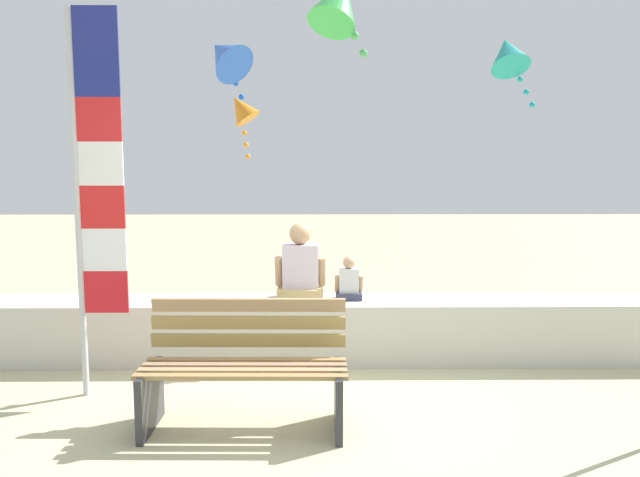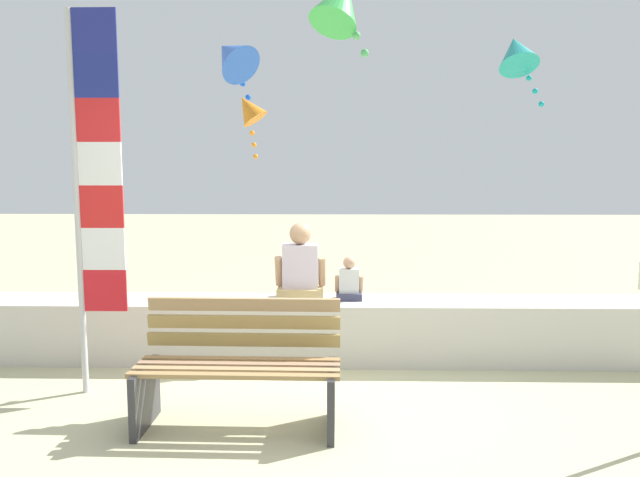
{
  "view_description": "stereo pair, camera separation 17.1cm",
  "coord_description": "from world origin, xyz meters",
  "px_view_note": "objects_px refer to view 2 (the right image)",
  "views": [
    {
      "loc": [
        -0.01,
        -4.54,
        1.82
      ],
      "look_at": [
        0.05,
        0.92,
        1.19
      ],
      "focal_mm": 32.29,
      "sensor_mm": 36.0,
      "label": 1
    },
    {
      "loc": [
        0.16,
        -4.54,
        1.82
      ],
      "look_at": [
        0.05,
        0.92,
        1.19
      ],
      "focal_mm": 32.29,
      "sensor_mm": 36.0,
      "label": 2
    }
  ],
  "objects_px": {
    "person_adult": "(300,270)",
    "kite_orange": "(249,109)",
    "person_child": "(349,283)",
    "flag_banner": "(92,180)",
    "kite_teal": "(517,52)",
    "kite_green": "(340,2)",
    "park_bench": "(239,370)",
    "kite_blue": "(231,56)"
  },
  "relations": [
    {
      "from": "person_adult",
      "to": "kite_green",
      "type": "distance_m",
      "value": 2.71
    },
    {
      "from": "flag_banner",
      "to": "park_bench",
      "type": "bearing_deg",
      "value": -24.77
    },
    {
      "from": "park_bench",
      "to": "person_adult",
      "type": "height_order",
      "value": "person_adult"
    },
    {
      "from": "flag_banner",
      "to": "kite_orange",
      "type": "distance_m",
      "value": 4.55
    },
    {
      "from": "park_bench",
      "to": "flag_banner",
      "type": "bearing_deg",
      "value": 155.23
    },
    {
      "from": "kite_teal",
      "to": "kite_green",
      "type": "relative_size",
      "value": 1.18
    },
    {
      "from": "park_bench",
      "to": "person_adult",
      "type": "xyz_separation_m",
      "value": [
        0.36,
        1.51,
        0.47
      ]
    },
    {
      "from": "person_adult",
      "to": "kite_teal",
      "type": "bearing_deg",
      "value": 45.26
    },
    {
      "from": "kite_green",
      "to": "kite_orange",
      "type": "bearing_deg",
      "value": 114.58
    },
    {
      "from": "person_child",
      "to": "flag_banner",
      "type": "xyz_separation_m",
      "value": [
        -2.08,
        -0.93,
        1.01
      ]
    },
    {
      "from": "kite_orange",
      "to": "kite_green",
      "type": "xyz_separation_m",
      "value": [
        1.36,
        -2.97,
        0.74
      ]
    },
    {
      "from": "flag_banner",
      "to": "kite_teal",
      "type": "relative_size",
      "value": 2.78
    },
    {
      "from": "kite_teal",
      "to": "kite_green",
      "type": "xyz_separation_m",
      "value": [
        -2.53,
        -2.45,
        0.01
      ]
    },
    {
      "from": "person_adult",
      "to": "kite_teal",
      "type": "xyz_separation_m",
      "value": [
        2.91,
        2.94,
        2.62
      ]
    },
    {
      "from": "person_adult",
      "to": "kite_teal",
      "type": "distance_m",
      "value": 4.9
    },
    {
      "from": "person_child",
      "to": "kite_teal",
      "type": "height_order",
      "value": "kite_teal"
    },
    {
      "from": "kite_green",
      "to": "flag_banner",
      "type": "bearing_deg",
      "value": -144.49
    },
    {
      "from": "kite_green",
      "to": "kite_teal",
      "type": "bearing_deg",
      "value": 44.07
    },
    {
      "from": "person_child",
      "to": "kite_green",
      "type": "distance_m",
      "value": 2.81
    },
    {
      "from": "person_adult",
      "to": "kite_blue",
      "type": "xyz_separation_m",
      "value": [
        -1.1,
        2.7,
        2.55
      ]
    },
    {
      "from": "kite_orange",
      "to": "kite_blue",
      "type": "bearing_deg",
      "value": -99.38
    },
    {
      "from": "kite_orange",
      "to": "kite_blue",
      "type": "relative_size",
      "value": 1.06
    },
    {
      "from": "park_bench",
      "to": "person_adult",
      "type": "bearing_deg",
      "value": 76.56
    },
    {
      "from": "flag_banner",
      "to": "kite_blue",
      "type": "distance_m",
      "value": 4.03
    },
    {
      "from": "kite_orange",
      "to": "kite_teal",
      "type": "distance_m",
      "value": 3.99
    },
    {
      "from": "flag_banner",
      "to": "person_child",
      "type": "bearing_deg",
      "value": 24.15
    },
    {
      "from": "person_adult",
      "to": "park_bench",
      "type": "bearing_deg",
      "value": -103.44
    },
    {
      "from": "kite_orange",
      "to": "flag_banner",
      "type": "bearing_deg",
      "value": -98.26
    },
    {
      "from": "person_child",
      "to": "kite_teal",
      "type": "xyz_separation_m",
      "value": [
        2.44,
        2.94,
        2.75
      ]
    },
    {
      "from": "kite_blue",
      "to": "park_bench",
      "type": "bearing_deg",
      "value": -80.06
    },
    {
      "from": "flag_banner",
      "to": "kite_green",
      "type": "xyz_separation_m",
      "value": [
        2.0,
        1.42,
        1.75
      ]
    },
    {
      "from": "flag_banner",
      "to": "kite_teal",
      "type": "xyz_separation_m",
      "value": [
        4.52,
        3.87,
        1.74
      ]
    },
    {
      "from": "park_bench",
      "to": "kite_teal",
      "type": "distance_m",
      "value": 6.33
    },
    {
      "from": "park_bench",
      "to": "kite_green",
      "type": "bearing_deg",
      "value": 69.6
    },
    {
      "from": "person_adult",
      "to": "person_child",
      "type": "distance_m",
      "value": 0.49
    },
    {
      "from": "person_child",
      "to": "flag_banner",
      "type": "relative_size",
      "value": 0.14
    },
    {
      "from": "person_adult",
      "to": "flag_banner",
      "type": "height_order",
      "value": "flag_banner"
    },
    {
      "from": "park_bench",
      "to": "person_child",
      "type": "distance_m",
      "value": 1.76
    },
    {
      "from": "kite_teal",
      "to": "person_child",
      "type": "bearing_deg",
      "value": -129.72
    },
    {
      "from": "kite_orange",
      "to": "kite_green",
      "type": "relative_size",
      "value": 1.11
    },
    {
      "from": "person_adult",
      "to": "kite_orange",
      "type": "bearing_deg",
      "value": 105.75
    },
    {
      "from": "person_adult",
      "to": "kite_teal",
      "type": "relative_size",
      "value": 0.68
    }
  ]
}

